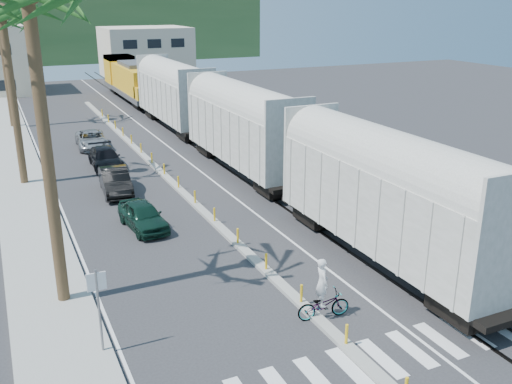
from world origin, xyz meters
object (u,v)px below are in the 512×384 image
Objects in this scene: street_sign at (98,300)px; car_second at (115,181)px; car_lead at (143,216)px; cyclist at (323,299)px.

car_second is at bearing 76.72° from street_sign.
car_second is at bearing 84.91° from car_lead.
car_lead is at bearing 68.71° from street_sign.
car_second is (-0.09, 6.08, 0.05)m from car_lead.
car_lead is at bearing 26.14° from cyclist.
street_sign reaches higher than car_lead.
street_sign is 10.72m from car_lead.
street_sign is 0.66× the size of car_second.
cyclist is at bearing -73.16° from car_second.
cyclist is at bearing -77.39° from car_lead.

